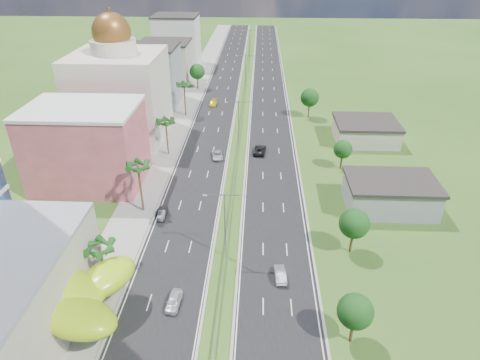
# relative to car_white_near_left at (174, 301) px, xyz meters

# --- Properties ---
(ground) EXTENTS (500.00, 500.00, 0.00)m
(ground) POSITION_rel_car_white_near_left_xyz_m (5.97, 0.29, -0.74)
(ground) COLOR #2D5119
(ground) RESTS_ON ground
(road_left) EXTENTS (11.00, 260.00, 0.04)m
(road_left) POSITION_rel_car_white_near_left_xyz_m (-1.53, 90.29, -0.72)
(road_left) COLOR black
(road_left) RESTS_ON ground
(road_right) EXTENTS (11.00, 260.00, 0.04)m
(road_right) POSITION_rel_car_white_near_left_xyz_m (13.47, 90.29, -0.72)
(road_right) COLOR black
(road_right) RESTS_ON ground
(sidewalk_left) EXTENTS (7.00, 260.00, 0.12)m
(sidewalk_left) POSITION_rel_car_white_near_left_xyz_m (-11.03, 90.29, -0.68)
(sidewalk_left) COLOR gray
(sidewalk_left) RESTS_ON ground
(median_guardrail) EXTENTS (0.10, 216.06, 0.76)m
(median_guardrail) POSITION_rel_car_white_near_left_xyz_m (5.97, 72.28, -0.13)
(median_guardrail) COLOR gray
(median_guardrail) RESTS_ON ground
(streetlight_median_b) EXTENTS (6.04, 0.25, 11.00)m
(streetlight_median_b) POSITION_rel_car_white_near_left_xyz_m (5.97, 10.29, 6.00)
(streetlight_median_b) COLOR gray
(streetlight_median_b) RESTS_ON ground
(streetlight_median_c) EXTENTS (6.04, 0.25, 11.00)m
(streetlight_median_c) POSITION_rel_car_white_near_left_xyz_m (5.97, 50.29, 6.00)
(streetlight_median_c) COLOR gray
(streetlight_median_c) RESTS_ON ground
(streetlight_median_d) EXTENTS (6.04, 0.25, 11.00)m
(streetlight_median_d) POSITION_rel_car_white_near_left_xyz_m (5.97, 95.29, 6.00)
(streetlight_median_d) COLOR gray
(streetlight_median_d) RESTS_ON ground
(streetlight_median_e) EXTENTS (6.04, 0.25, 11.00)m
(streetlight_median_e) POSITION_rel_car_white_near_left_xyz_m (5.97, 140.29, 6.00)
(streetlight_median_e) COLOR gray
(streetlight_median_e) RESTS_ON ground
(lime_canopy) EXTENTS (18.00, 15.00, 7.40)m
(lime_canopy) POSITION_rel_car_white_near_left_xyz_m (-14.03, -3.72, 4.25)
(lime_canopy) COLOR #A1CB13
(lime_canopy) RESTS_ON ground
(pink_shophouse) EXTENTS (20.00, 15.00, 15.00)m
(pink_shophouse) POSITION_rel_car_white_near_left_xyz_m (-22.03, 32.29, 6.76)
(pink_shophouse) COLOR #B64A57
(pink_shophouse) RESTS_ON ground
(domed_building) EXTENTS (20.00, 20.00, 28.70)m
(domed_building) POSITION_rel_car_white_near_left_xyz_m (-22.03, 55.29, 10.61)
(domed_building) COLOR beige
(domed_building) RESTS_ON ground
(midrise_grey) EXTENTS (16.00, 15.00, 16.00)m
(midrise_grey) POSITION_rel_car_white_near_left_xyz_m (-21.03, 80.29, 7.26)
(midrise_grey) COLOR gray
(midrise_grey) RESTS_ON ground
(midrise_beige) EXTENTS (16.00, 15.00, 13.00)m
(midrise_beige) POSITION_rel_car_white_near_left_xyz_m (-21.03, 102.29, 5.76)
(midrise_beige) COLOR #AB9E8D
(midrise_beige) RESTS_ON ground
(midrise_white) EXTENTS (16.00, 15.00, 18.00)m
(midrise_white) POSITION_rel_car_white_near_left_xyz_m (-21.03, 125.29, 8.26)
(midrise_white) COLOR silver
(midrise_white) RESTS_ON ground
(shed_near) EXTENTS (15.00, 10.00, 5.00)m
(shed_near) POSITION_rel_car_white_near_left_xyz_m (33.97, 25.29, 1.76)
(shed_near) COLOR gray
(shed_near) RESTS_ON ground
(shed_far) EXTENTS (14.00, 12.00, 4.40)m
(shed_far) POSITION_rel_car_white_near_left_xyz_m (35.97, 55.29, 1.46)
(shed_far) COLOR #AB9E8D
(shed_far) RESTS_ON ground
(palm_tree_b) EXTENTS (3.60, 3.60, 8.10)m
(palm_tree_b) POSITION_rel_car_white_near_left_xyz_m (-9.53, 2.29, 6.32)
(palm_tree_b) COLOR #47301C
(palm_tree_b) RESTS_ON ground
(palm_tree_c) EXTENTS (3.60, 3.60, 9.60)m
(palm_tree_c) POSITION_rel_car_white_near_left_xyz_m (-9.53, 22.29, 7.76)
(palm_tree_c) COLOR #47301C
(palm_tree_c) RESTS_ON ground
(palm_tree_d) EXTENTS (3.60, 3.60, 8.60)m
(palm_tree_d) POSITION_rel_car_white_near_left_xyz_m (-9.53, 45.29, 6.80)
(palm_tree_d) COLOR #47301C
(palm_tree_d) RESTS_ON ground
(palm_tree_e) EXTENTS (3.60, 3.60, 9.40)m
(palm_tree_e) POSITION_rel_car_white_near_left_xyz_m (-9.53, 70.29, 7.56)
(palm_tree_e) COLOR #47301C
(palm_tree_e) RESTS_ON ground
(leafy_tree_lfar) EXTENTS (4.90, 4.90, 8.05)m
(leafy_tree_lfar) POSITION_rel_car_white_near_left_xyz_m (-9.53, 95.29, 4.83)
(leafy_tree_lfar) COLOR #47301C
(leafy_tree_lfar) RESTS_ON ground
(leafy_tree_ra) EXTENTS (4.20, 4.20, 6.90)m
(leafy_tree_ra) POSITION_rel_car_white_near_left_xyz_m (21.97, -4.71, 4.03)
(leafy_tree_ra) COLOR #47301C
(leafy_tree_ra) RESTS_ON ground
(leafy_tree_rb) EXTENTS (4.55, 4.55, 7.47)m
(leafy_tree_rb) POSITION_rel_car_white_near_left_xyz_m (24.97, 12.29, 4.43)
(leafy_tree_rb) COLOR #47301C
(leafy_tree_rb) RESTS_ON ground
(leafy_tree_rc) EXTENTS (3.85, 3.85, 6.33)m
(leafy_tree_rc) POSITION_rel_car_white_near_left_xyz_m (27.97, 40.29, 3.63)
(leafy_tree_rc) COLOR #47301C
(leafy_tree_rc) RESTS_ON ground
(leafy_tree_rd) EXTENTS (4.90, 4.90, 8.05)m
(leafy_tree_rd) POSITION_rel_car_white_near_left_xyz_m (23.97, 70.29, 4.83)
(leafy_tree_rd) COLOR #47301C
(leafy_tree_rd) RESTS_ON ground
(car_white_near_left) EXTENTS (1.93, 4.24, 1.41)m
(car_white_near_left) POSITION_rel_car_white_near_left_xyz_m (0.00, 0.00, 0.00)
(car_white_near_left) COLOR silver
(car_white_near_left) RESTS_ON road_left
(car_dark_left) EXTENTS (1.59, 4.04, 1.31)m
(car_dark_left) POSITION_rel_car_white_near_left_xyz_m (-5.74, 20.49, -0.05)
(car_dark_left) COLOR black
(car_dark_left) RESTS_ON road_left
(car_silver_mid_left) EXTENTS (2.88, 4.96, 1.30)m
(car_silver_mid_left) POSITION_rel_car_white_near_left_xyz_m (1.58, 44.04, -0.06)
(car_silver_mid_left) COLOR #B5B7BE
(car_silver_mid_left) RESTS_ON road_left
(car_yellow_far_left) EXTENTS (2.28, 4.97, 1.41)m
(car_yellow_far_left) POSITION_rel_car_white_near_left_xyz_m (-2.83, 79.01, -0.00)
(car_yellow_far_left) COLOR gold
(car_yellow_far_left) RESTS_ON road_left
(car_silver_right) EXTENTS (1.74, 4.28, 1.38)m
(car_silver_right) POSITION_rel_car_white_near_left_xyz_m (14.02, 5.85, -0.01)
(car_silver_right) COLOR #A9ADB1
(car_silver_right) RESTS_ON road_right
(car_dark_far_right) EXTENTS (3.07, 5.67, 1.51)m
(car_dark_far_right) POSITION_rel_car_white_near_left_xyz_m (10.90, 47.07, 0.05)
(car_dark_far_right) COLOR black
(car_dark_far_right) RESTS_ON road_right
(motorcycle) EXTENTS (0.84, 1.88, 1.16)m
(motorcycle) POSITION_rel_car_white_near_left_xyz_m (-6.32, 7.06, -0.13)
(motorcycle) COLOR black
(motorcycle) RESTS_ON road_left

